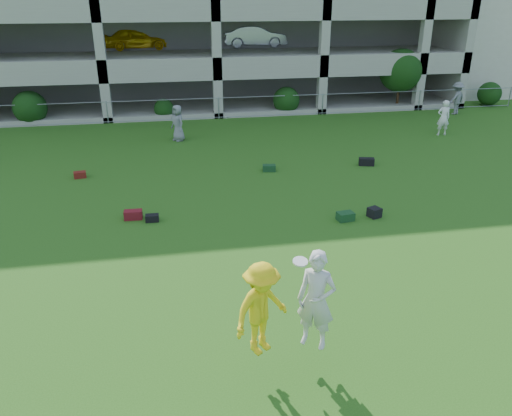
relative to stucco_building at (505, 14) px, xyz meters
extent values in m
plane|color=#235114|center=(-23.00, -28.00, -5.00)|extent=(100.00, 100.00, 0.00)
cube|color=beige|center=(0.00, 0.00, 0.00)|extent=(16.00, 14.00, 10.00)
imported|color=gray|center=(-25.40, -13.12, -4.15)|extent=(0.88, 0.99, 1.69)
imported|color=white|center=(-12.56, -14.47, -4.14)|extent=(0.68, 0.49, 1.72)
imported|color=slate|center=(-9.39, -10.29, -4.09)|extent=(1.35, 1.10, 1.82)
cube|color=#550E15|center=(-27.15, -21.96, -4.86)|extent=(0.56, 0.31, 0.28)
cube|color=black|center=(-26.58, -22.25, -4.89)|extent=(0.41, 0.26, 0.22)
cube|color=#143815|center=(-20.70, -23.24, -4.87)|extent=(0.54, 0.42, 0.26)
cube|color=black|center=(-19.72, -23.17, -4.85)|extent=(0.45, 0.45, 0.30)
cube|color=black|center=(-18.01, -18.28, -4.85)|extent=(0.66, 0.44, 0.30)
cube|color=#5F1310|center=(-29.31, -17.73, -4.88)|extent=(0.49, 0.35, 0.24)
cube|color=#13351D|center=(-22.07, -18.26, -4.88)|extent=(0.54, 0.37, 0.25)
imported|color=yellow|center=(-24.54, -29.39, -3.60)|extent=(1.33, 1.17, 1.78)
imported|color=silver|center=(-23.53, -29.33, -3.58)|extent=(0.84, 0.77, 1.92)
cylinder|color=white|center=(-23.81, -29.18, -2.85)|extent=(0.27, 0.27, 0.08)
cube|color=#9E998C|center=(-23.00, 4.75, 1.00)|extent=(30.00, 0.50, 12.00)
cube|color=#9E998C|center=(-8.25, -2.00, 1.00)|extent=(0.50, 14.00, 12.00)
cube|color=#9E998C|center=(-23.00, -2.00, -4.85)|extent=(30.00, 14.00, 0.30)
cube|color=#9E998C|center=(-23.00, -2.00, -1.85)|extent=(30.00, 14.00, 0.30)
cube|color=#9E998C|center=(-23.00, -8.85, -2.45)|extent=(30.00, 0.30, 0.90)
cube|color=#9E998C|center=(-23.00, -8.85, 0.55)|extent=(30.00, 0.30, 0.90)
cube|color=#9E998C|center=(-29.00, -8.75, 1.00)|extent=(0.50, 0.50, 12.00)
cube|color=#9E998C|center=(-23.00, -8.75, 1.00)|extent=(0.50, 0.50, 12.00)
cube|color=#9E998C|center=(-17.00, -8.75, 1.00)|extent=(0.50, 0.50, 12.00)
cube|color=#9E998C|center=(-11.00, -8.75, 1.00)|extent=(0.50, 0.50, 12.00)
cube|color=#605E59|center=(-23.00, 0.00, 1.00)|extent=(29.00, 9.00, 11.60)
imported|color=#EAB30C|center=(-27.35, -4.00, -1.04)|extent=(4.02, 1.98, 1.32)
imported|color=#ACADB3|center=(-20.07, -4.00, -1.04)|extent=(4.03, 1.46, 1.32)
cylinder|color=gray|center=(-29.00, -9.00, -4.40)|extent=(0.06, 0.06, 1.20)
cylinder|color=gray|center=(-23.00, -9.00, -4.40)|extent=(0.06, 0.06, 1.20)
cylinder|color=gray|center=(-17.00, -9.00, -4.40)|extent=(0.06, 0.06, 1.20)
cylinder|color=gray|center=(-11.00, -9.00, -4.40)|extent=(0.06, 0.06, 1.20)
cylinder|color=gray|center=(-5.00, -9.00, -4.40)|extent=(0.06, 0.06, 1.20)
cylinder|color=gray|center=(-23.00, -9.00, -3.85)|extent=(36.00, 0.04, 0.04)
cylinder|color=gray|center=(-23.00, -9.00, -4.92)|extent=(36.00, 0.04, 0.04)
sphere|color=#163D11|center=(-33.00, -8.40, -4.12)|extent=(1.76, 1.76, 1.76)
sphere|color=#163D11|center=(-26.00, -8.40, -4.45)|extent=(1.10, 1.10, 1.10)
sphere|color=#163D11|center=(-19.00, -8.40, -4.23)|extent=(1.54, 1.54, 1.54)
cylinder|color=#382314|center=(-12.00, -8.20, -4.02)|extent=(0.16, 0.16, 1.96)
sphere|color=#163D11|center=(-12.00, -8.20, -2.76)|extent=(2.52, 2.52, 2.52)
sphere|color=#163D11|center=(-6.00, -8.40, -4.29)|extent=(1.43, 1.43, 1.43)
camera|label=1|loc=(-25.95, -36.54, 1.46)|focal=35.00mm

